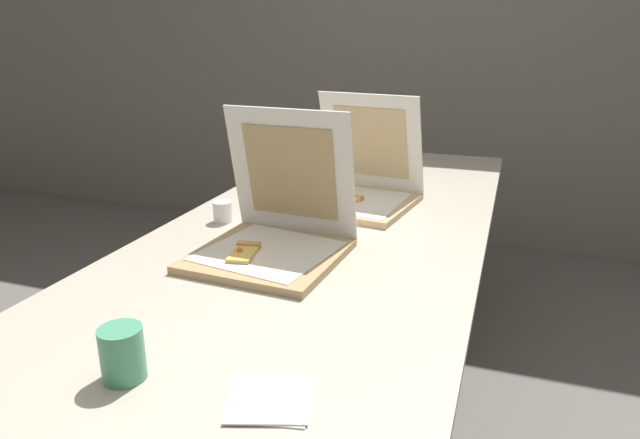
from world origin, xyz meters
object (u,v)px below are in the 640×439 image
(table, at_px, (332,232))
(pizza_box_middle, at_px, (359,189))
(napkin_pile, at_px, (271,399))
(cup_white_mid, at_px, (263,194))
(pizza_box_front, at_px, (273,236))
(cup_white_near_center, at_px, (223,212))
(cup_white_far, at_px, (302,176))
(cup_printed_front, at_px, (122,354))

(table, distance_m, pizza_box_middle, 0.23)
(pizza_box_middle, distance_m, napkin_pile, 1.14)
(table, xyz_separation_m, pizza_box_middle, (0.03, 0.20, 0.10))
(cup_white_mid, bearing_deg, pizza_box_front, -62.02)
(pizza_box_middle, height_order, cup_white_near_center, pizza_box_middle)
(pizza_box_front, relative_size, cup_white_near_center, 6.01)
(cup_white_mid, xyz_separation_m, cup_white_far, (0.04, 0.29, 0.00))
(table, bearing_deg, cup_white_far, 122.76)
(table, height_order, pizza_box_middle, pizza_box_middle)
(pizza_box_front, height_order, pizza_box_middle, pizza_box_front)
(cup_white_far, height_order, cup_white_near_center, same)
(pizza_box_middle, relative_size, cup_white_near_center, 6.41)
(table, relative_size, cup_white_near_center, 34.96)
(pizza_box_front, distance_m, napkin_pile, 0.64)
(cup_white_far, bearing_deg, cup_white_near_center, -98.02)
(table, distance_m, cup_white_far, 0.47)
(napkin_pile, bearing_deg, pizza_box_front, 113.35)
(pizza_box_middle, xyz_separation_m, cup_white_mid, (-0.33, -0.10, -0.02))
(table, bearing_deg, cup_printed_front, -94.53)
(cup_white_mid, xyz_separation_m, cup_printed_front, (0.22, -1.05, 0.02))
(cup_white_far, distance_m, cup_white_near_center, 0.52)
(pizza_box_front, relative_size, cup_printed_front, 4.09)
(cup_white_far, height_order, cup_printed_front, cup_printed_front)
(table, height_order, napkin_pile, napkin_pile)
(cup_white_near_center, bearing_deg, cup_printed_front, -73.05)
(pizza_box_front, bearing_deg, pizza_box_middle, 84.04)
(cup_white_far, relative_size, cup_printed_front, 0.68)
(napkin_pile, bearing_deg, cup_white_near_center, 123.14)
(pizza_box_middle, bearing_deg, cup_white_far, 154.60)
(pizza_box_middle, distance_m, cup_white_far, 0.34)
(table, xyz_separation_m, cup_printed_front, (-0.08, -0.95, 0.09))
(table, bearing_deg, cup_white_mid, 160.52)
(cup_white_far, distance_m, cup_printed_front, 1.35)
(table, bearing_deg, pizza_box_middle, 80.83)
(table, distance_m, cup_white_mid, 0.32)
(cup_white_mid, bearing_deg, napkin_pile, -64.63)
(pizza_box_front, bearing_deg, cup_white_far, 108.58)
(cup_printed_front, bearing_deg, cup_white_mid, 101.65)
(pizza_box_front, xyz_separation_m, cup_white_far, (-0.19, 0.73, -0.02))
(pizza_box_front, relative_size, napkin_pile, 2.35)
(cup_white_near_center, height_order, cup_printed_front, cup_printed_front)
(cup_printed_front, bearing_deg, table, 85.47)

